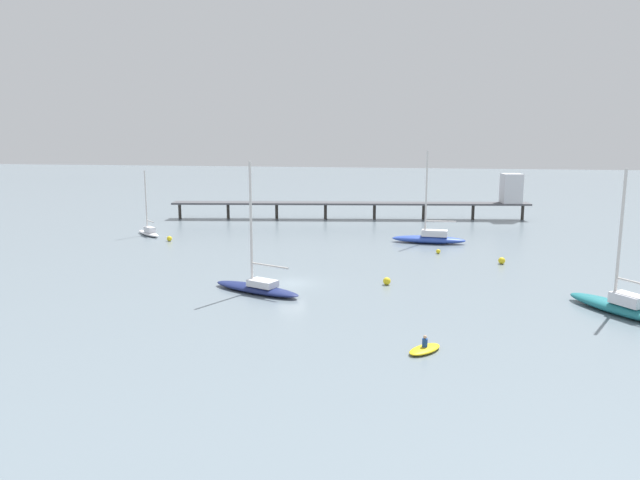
{
  "coord_description": "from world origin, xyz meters",
  "views": [
    {
      "loc": [
        12.34,
        -53.88,
        14.14
      ],
      "look_at": [
        0.0,
        15.47,
        1.5
      ],
      "focal_mm": 33.23,
      "sensor_mm": 36.0,
      "label": 1
    }
  ],
  "objects_px": {
    "sailboat_navy": "(257,285)",
    "mooring_buoy_mid": "(169,239)",
    "pier": "(418,197)",
    "mooring_buoy_far": "(438,251)",
    "sailboat_teal": "(621,305)",
    "sailboat_blue": "(430,237)",
    "dinghy_yellow": "(425,349)",
    "sailboat_white": "(149,231)",
    "mooring_buoy_inner": "(387,281)",
    "mooring_buoy_outer": "(502,261)"
  },
  "relations": [
    {
      "from": "sailboat_navy",
      "to": "mooring_buoy_mid",
      "type": "height_order",
      "value": "sailboat_navy"
    },
    {
      "from": "pier",
      "to": "mooring_buoy_far",
      "type": "xyz_separation_m",
      "value": [
        2.94,
        -28.82,
        -3.44
      ]
    },
    {
      "from": "sailboat_teal",
      "to": "sailboat_blue",
      "type": "distance_m",
      "value": 32.54
    },
    {
      "from": "mooring_buoy_far",
      "to": "dinghy_yellow",
      "type": "bearing_deg",
      "value": -92.57
    },
    {
      "from": "sailboat_white",
      "to": "sailboat_blue",
      "type": "relative_size",
      "value": 0.75
    },
    {
      "from": "mooring_buoy_mid",
      "to": "mooring_buoy_inner",
      "type": "height_order",
      "value": "mooring_buoy_inner"
    },
    {
      "from": "sailboat_navy",
      "to": "sailboat_blue",
      "type": "relative_size",
      "value": 0.98
    },
    {
      "from": "dinghy_yellow",
      "to": "mooring_buoy_mid",
      "type": "bearing_deg",
      "value": 133.63
    },
    {
      "from": "sailboat_blue",
      "to": "dinghy_yellow",
      "type": "height_order",
      "value": "sailboat_blue"
    },
    {
      "from": "mooring_buoy_far",
      "to": "sailboat_navy",
      "type": "bearing_deg",
      "value": -128.3
    },
    {
      "from": "sailboat_navy",
      "to": "sailboat_teal",
      "type": "bearing_deg",
      "value": -2.37
    },
    {
      "from": "mooring_buoy_mid",
      "to": "mooring_buoy_inner",
      "type": "distance_m",
      "value": 35.26
    },
    {
      "from": "mooring_buoy_mid",
      "to": "mooring_buoy_inner",
      "type": "xyz_separation_m",
      "value": [
        30.19,
        -18.23,
        0.01
      ]
    },
    {
      "from": "mooring_buoy_inner",
      "to": "pier",
      "type": "bearing_deg",
      "value": 87.24
    },
    {
      "from": "mooring_buoy_mid",
      "to": "pier",
      "type": "bearing_deg",
      "value": 39.45
    },
    {
      "from": "sailboat_blue",
      "to": "mooring_buoy_inner",
      "type": "relative_size",
      "value": 16.62
    },
    {
      "from": "sailboat_blue",
      "to": "mooring_buoy_inner",
      "type": "height_order",
      "value": "sailboat_blue"
    },
    {
      "from": "sailboat_white",
      "to": "dinghy_yellow",
      "type": "height_order",
      "value": "sailboat_white"
    },
    {
      "from": "pier",
      "to": "mooring_buoy_outer",
      "type": "distance_m",
      "value": 34.98
    },
    {
      "from": "sailboat_navy",
      "to": "mooring_buoy_inner",
      "type": "distance_m",
      "value": 12.37
    },
    {
      "from": "mooring_buoy_far",
      "to": "mooring_buoy_mid",
      "type": "bearing_deg",
      "value": 176.44
    },
    {
      "from": "sailboat_teal",
      "to": "mooring_buoy_outer",
      "type": "relative_size",
      "value": 15.27
    },
    {
      "from": "pier",
      "to": "sailboat_teal",
      "type": "bearing_deg",
      "value": -71.8
    },
    {
      "from": "sailboat_navy",
      "to": "sailboat_blue",
      "type": "bearing_deg",
      "value": 60.84
    },
    {
      "from": "mooring_buoy_mid",
      "to": "mooring_buoy_far",
      "type": "bearing_deg",
      "value": -3.56
    },
    {
      "from": "mooring_buoy_outer",
      "to": "mooring_buoy_inner",
      "type": "xyz_separation_m",
      "value": [
        -11.89,
        -11.42,
        -0.01
      ]
    },
    {
      "from": "sailboat_blue",
      "to": "mooring_buoy_mid",
      "type": "distance_m",
      "value": 34.58
    },
    {
      "from": "sailboat_blue",
      "to": "mooring_buoy_far",
      "type": "height_order",
      "value": "sailboat_blue"
    },
    {
      "from": "sailboat_white",
      "to": "sailboat_blue",
      "type": "bearing_deg",
      "value": 1.11
    },
    {
      "from": "sailboat_teal",
      "to": "pier",
      "type": "bearing_deg",
      "value": 108.2
    },
    {
      "from": "mooring_buoy_outer",
      "to": "mooring_buoy_mid",
      "type": "bearing_deg",
      "value": 170.8
    },
    {
      "from": "mooring_buoy_far",
      "to": "mooring_buoy_outer",
      "type": "xyz_separation_m",
      "value": [
        6.79,
        -4.62,
        0.11
      ]
    },
    {
      "from": "sailboat_blue",
      "to": "sailboat_navy",
      "type": "bearing_deg",
      "value": -119.16
    },
    {
      "from": "pier",
      "to": "sailboat_blue",
      "type": "bearing_deg",
      "value": -85.01
    },
    {
      "from": "sailboat_teal",
      "to": "mooring_buoy_inner",
      "type": "xyz_separation_m",
      "value": [
        -18.91,
        6.09,
        -0.39
      ]
    },
    {
      "from": "pier",
      "to": "sailboat_blue",
      "type": "height_order",
      "value": "sailboat_blue"
    },
    {
      "from": "mooring_buoy_mid",
      "to": "sailboat_navy",
      "type": "bearing_deg",
      "value": -50.81
    },
    {
      "from": "sailboat_blue",
      "to": "sailboat_white",
      "type": "bearing_deg",
      "value": -178.89
    },
    {
      "from": "sailboat_white",
      "to": "mooring_buoy_inner",
      "type": "bearing_deg",
      "value": -32.25
    },
    {
      "from": "sailboat_blue",
      "to": "dinghy_yellow",
      "type": "distance_m",
      "value": 40.11
    },
    {
      "from": "dinghy_yellow",
      "to": "sailboat_navy",
      "type": "bearing_deg",
      "value": 140.44
    },
    {
      "from": "dinghy_yellow",
      "to": "mooring_buoy_far",
      "type": "relative_size",
      "value": 5.74
    },
    {
      "from": "pier",
      "to": "mooring_buoy_mid",
      "type": "distance_m",
      "value": 42.03
    },
    {
      "from": "mooring_buoy_far",
      "to": "sailboat_teal",
      "type": "bearing_deg",
      "value": -58.02
    },
    {
      "from": "sailboat_teal",
      "to": "sailboat_blue",
      "type": "xyz_separation_m",
      "value": [
        -14.83,
        28.97,
        0.03
      ]
    },
    {
      "from": "sailboat_white",
      "to": "sailboat_blue",
      "type": "xyz_separation_m",
      "value": [
        39.14,
        0.76,
        0.14
      ]
    },
    {
      "from": "sailboat_white",
      "to": "dinghy_yellow",
      "type": "distance_m",
      "value": 55.16
    },
    {
      "from": "sailboat_white",
      "to": "mooring_buoy_inner",
      "type": "height_order",
      "value": "sailboat_white"
    },
    {
      "from": "mooring_buoy_mid",
      "to": "mooring_buoy_outer",
      "type": "relative_size",
      "value": 0.92
    },
    {
      "from": "sailboat_blue",
      "to": "mooring_buoy_far",
      "type": "relative_size",
      "value": 22.66
    }
  ]
}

